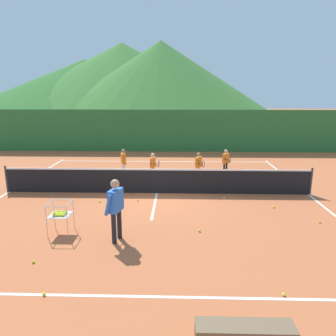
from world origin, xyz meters
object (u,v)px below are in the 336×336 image
object	(u,v)px
tennis_net	(157,181)
tennis_ball_1	(138,200)
student_0	(124,160)
student_3	(226,160)
instructor	(116,204)
tennis_ball_4	(320,222)
tennis_ball_0	(274,207)
tennis_ball_7	(199,231)
student_1	(153,164)
tennis_ball_8	(33,262)
ball_cart	(60,214)
student_2	(199,164)
tennis_ball_3	(224,198)
tennis_ball_2	(100,201)
tennis_ball_5	(44,294)
tennis_ball_6	(284,295)

from	to	relation	value
tennis_net	tennis_ball_1	xyz separation A→B (m)	(-0.63, -0.94, -0.47)
student_0	student_3	world-z (taller)	student_0
instructor	tennis_ball_4	size ratio (longest dim) A/B	24.78
tennis_net	tennis_ball_0	world-z (taller)	tennis_net
tennis_ball_7	tennis_ball_1	bearing A→B (deg)	129.03
student_0	tennis_ball_7	bearing A→B (deg)	-62.12
student_1	tennis_ball_8	distance (m)	7.40
tennis_ball_7	tennis_ball_8	distance (m)	4.33
ball_cart	tennis_ball_0	distance (m)	6.88
student_2	tennis_ball_0	bearing A→B (deg)	-54.81
student_1	tennis_ball_1	xyz separation A→B (m)	(-0.36, -2.69, -0.71)
student_3	student_0	bearing A→B (deg)	-174.63
student_0	ball_cart	xyz separation A→B (m)	(-0.77, -6.04, -0.20)
student_0	tennis_ball_3	distance (m)	5.18
tennis_ball_2	tennis_ball_8	world-z (taller)	same
tennis_ball_3	student_3	bearing A→B (deg)	81.09
tennis_ball_4	tennis_ball_5	xyz separation A→B (m)	(-6.87, -3.71, 0.00)
student_2	student_1	bearing A→B (deg)	-177.86
tennis_ball_4	tennis_ball_6	distance (m)	4.22
student_3	tennis_ball_7	size ratio (longest dim) A/B	17.96
student_1	tennis_ball_8	xyz separation A→B (m)	(-2.26, -7.01, -0.71)
student_0	student_1	bearing A→B (deg)	-23.99
tennis_net	tennis_ball_0	xyz separation A→B (m)	(4.07, -1.49, -0.47)
student_3	student_1	bearing A→B (deg)	-162.17
ball_cart	tennis_ball_3	xyz separation A→B (m)	(4.96, 3.09, -0.55)
tennis_ball_4	tennis_ball_5	world-z (taller)	same
tennis_ball_0	tennis_ball_4	distance (m)	1.59
ball_cart	tennis_ball_0	size ratio (longest dim) A/B	13.22
ball_cart	tennis_ball_2	world-z (taller)	ball_cart
student_1	tennis_ball_1	size ratio (longest dim) A/B	18.27
tennis_net	student_3	size ratio (longest dim) A/B	9.68
tennis_ball_3	tennis_ball_5	size ratio (longest dim) A/B	1.00
tennis_ball_3	tennis_ball_6	bearing A→B (deg)	-86.60
ball_cart	tennis_ball_4	xyz separation A→B (m)	(7.52, 0.94, -0.55)
tennis_net	student_0	world-z (taller)	student_0
student_1	tennis_ball_0	bearing A→B (deg)	-36.81
tennis_ball_4	tennis_ball_8	bearing A→B (deg)	-161.60
student_0	student_1	world-z (taller)	student_0
tennis_ball_3	tennis_ball_4	xyz separation A→B (m)	(2.56, -2.15, 0.00)
instructor	tennis_ball_5	xyz separation A→B (m)	(-0.98, -2.39, -0.98)
instructor	ball_cart	distance (m)	1.73
tennis_net	tennis_ball_5	distance (m)	6.70
ball_cart	student_3	bearing A→B (deg)	49.75
instructor	student_3	distance (m)	7.89
tennis_ball_4	tennis_ball_6	size ratio (longest dim) A/B	1.00
student_1	tennis_ball_4	bearing A→B (deg)	-39.93
ball_cart	student_2	bearing A→B (deg)	52.82
tennis_net	tennis_ball_6	bearing A→B (deg)	-65.63
instructor	ball_cart	size ratio (longest dim) A/B	1.87
tennis_ball_7	tennis_ball_2	bearing A→B (deg)	145.27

